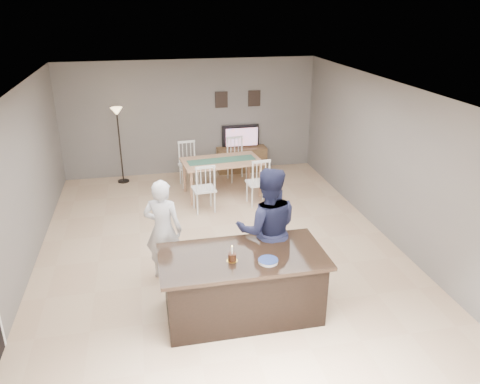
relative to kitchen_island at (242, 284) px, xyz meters
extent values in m
plane|color=tan|center=(0.00, 1.80, -0.45)|extent=(8.00, 8.00, 0.00)
plane|color=slate|center=(0.00, 5.80, 0.90)|extent=(6.00, 0.00, 6.00)
plane|color=slate|center=(0.00, -2.20, 0.90)|extent=(6.00, 0.00, 6.00)
plane|color=slate|center=(-3.00, 1.80, 0.90)|extent=(0.00, 8.00, 8.00)
plane|color=slate|center=(3.00, 1.80, 0.90)|extent=(0.00, 8.00, 8.00)
plane|color=white|center=(0.00, 1.80, 2.25)|extent=(8.00, 8.00, 0.00)
cube|color=black|center=(0.00, 0.00, -0.03)|extent=(2.00, 1.00, 0.85)
cube|color=black|center=(0.00, 0.00, 0.42)|extent=(2.15, 1.10, 0.05)
cube|color=brown|center=(1.20, 5.57, -0.15)|extent=(1.20, 0.40, 0.60)
imported|color=black|center=(1.20, 5.64, 0.41)|extent=(0.91, 0.12, 0.53)
plane|color=orange|center=(1.20, 5.56, 0.42)|extent=(0.78, 0.00, 0.78)
cube|color=black|center=(0.75, 5.78, 1.30)|extent=(0.30, 0.02, 0.38)
cube|color=black|center=(1.55, 5.78, 1.30)|extent=(0.30, 0.02, 0.38)
imported|color=silver|center=(-0.95, 1.15, 0.34)|extent=(0.67, 0.55, 1.58)
imported|color=#181B36|center=(0.48, 0.55, 0.48)|extent=(1.01, 0.85, 1.86)
cylinder|color=gold|center=(-0.16, -0.11, 0.45)|extent=(0.14, 0.14, 0.00)
cylinder|color=#37170F|center=(-0.16, -0.11, 0.50)|extent=(0.10, 0.10, 0.09)
cylinder|color=white|center=(-0.16, -0.11, 0.60)|extent=(0.02, 0.02, 0.10)
sphere|color=#FFBF4C|center=(-0.16, -0.11, 0.66)|extent=(0.02, 0.02, 0.02)
cylinder|color=white|center=(0.28, -0.25, 0.45)|extent=(0.25, 0.25, 0.01)
cylinder|color=white|center=(0.28, -0.25, 0.46)|extent=(0.25, 0.25, 0.01)
cylinder|color=white|center=(0.28, -0.25, 0.48)|extent=(0.25, 0.25, 0.01)
cylinder|color=#2E438C|center=(0.28, -0.25, 0.48)|extent=(0.25, 0.25, 0.00)
cube|color=tan|center=(0.46, 4.20, 0.30)|extent=(1.73, 1.08, 0.04)
cylinder|color=tan|center=(-0.24, 3.75, -0.09)|extent=(0.06, 0.06, 0.73)
cylinder|color=tan|center=(1.17, 4.65, -0.09)|extent=(0.06, 0.06, 0.73)
cube|color=#396651|center=(0.46, 4.20, 0.33)|extent=(1.47, 0.50, 0.01)
cube|color=white|center=(-0.04, 3.43, 0.01)|extent=(0.47, 0.45, 0.04)
cylinder|color=white|center=(-0.20, 3.24, -0.23)|extent=(0.03, 0.03, 0.44)
cylinder|color=white|center=(0.12, 3.61, -0.23)|extent=(0.03, 0.03, 0.44)
cube|color=white|center=(-0.02, 3.24, 0.53)|extent=(0.39, 0.07, 0.05)
cube|color=white|center=(1.10, 3.53, 0.01)|extent=(0.47, 0.45, 0.04)
cylinder|color=white|center=(0.94, 3.35, -0.23)|extent=(0.03, 0.03, 0.44)
cylinder|color=white|center=(1.25, 3.71, -0.23)|extent=(0.03, 0.03, 0.44)
cube|color=white|center=(1.11, 3.35, 0.53)|extent=(0.39, 0.07, 0.05)
cube|color=white|center=(-0.17, 4.87, 0.01)|extent=(0.47, 0.45, 0.04)
cylinder|color=white|center=(-0.01, 5.05, -0.23)|extent=(0.03, 0.03, 0.44)
cylinder|color=white|center=(-0.33, 4.69, -0.23)|extent=(0.03, 0.03, 0.44)
cube|color=white|center=(-0.19, 5.05, 0.53)|extent=(0.39, 0.07, 0.05)
cube|color=white|center=(0.96, 4.97, 0.01)|extent=(0.47, 0.45, 0.04)
cylinder|color=white|center=(1.12, 5.16, -0.23)|extent=(0.03, 0.03, 0.44)
cylinder|color=white|center=(0.80, 4.79, -0.23)|extent=(0.03, 0.03, 0.44)
cube|color=white|center=(0.94, 5.16, 0.53)|extent=(0.39, 0.07, 0.05)
cylinder|color=black|center=(-1.66, 5.42, -0.44)|extent=(0.26, 0.26, 0.03)
cylinder|color=black|center=(-1.66, 5.42, 0.37)|extent=(0.03, 0.03, 1.61)
cone|color=#FAD089|center=(-1.66, 5.42, 1.21)|extent=(0.26, 0.26, 0.17)
camera|label=1|loc=(-1.13, -5.13, 3.48)|focal=35.00mm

